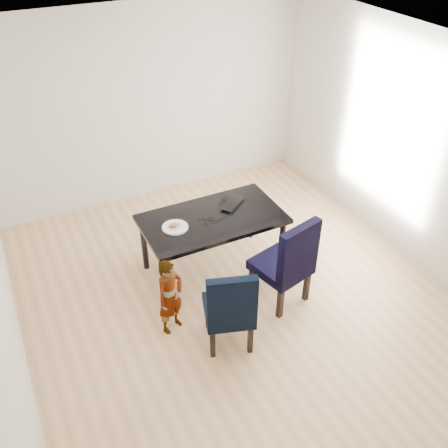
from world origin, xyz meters
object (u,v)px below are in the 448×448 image
child (170,297)px  plate (175,227)px  dining_table (213,244)px  chair_right (281,259)px  chair_left (229,304)px  laptop (229,202)px

child → plate: bearing=39.3°
dining_table → chair_right: chair_right is taller
dining_table → plate: 0.59m
chair_left → child: 0.61m
dining_table → chair_left: chair_left is taller
child → plate: 0.82m
plate → chair_right: bearing=-40.9°
chair_right → child: size_ratio=1.24×
dining_table → chair_right: size_ratio=1.46×
dining_table → plate: size_ratio=5.51×
chair_left → plate: size_ratio=3.40×
dining_table → child: size_ratio=1.81×
laptop → child: bearing=1.9°
chair_right → dining_table: bearing=105.9°
child → plate: child is taller
chair_left → child: bearing=156.8°
dining_table → child: 1.05m
child → plate: (0.34, 0.68, 0.32)m
plate → dining_table: bearing=0.1°
dining_table → plate: (-0.45, -0.00, 0.38)m
chair_right → plate: 1.21m
dining_table → plate: plate is taller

